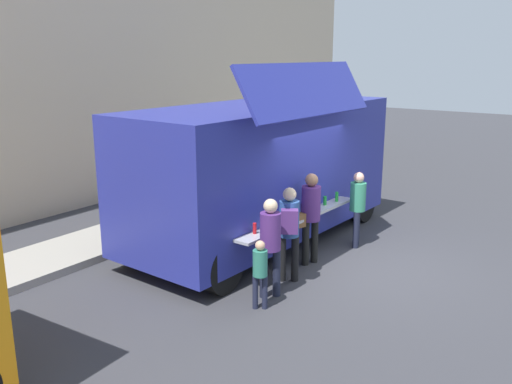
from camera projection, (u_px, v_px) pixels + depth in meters
The scene contains 9 objects.
ground_plane at pixel (361, 266), 10.41m from camera, with size 60.00×60.00×0.00m, color #38383D.
curb_strip at pixel (26, 267), 10.16m from camera, with size 28.00×1.60×0.15m, color #9E998E.
food_truck_main at pixel (264, 168), 11.46m from camera, with size 6.62×3.15×3.78m.
trash_bin at pixel (285, 171), 16.58m from camera, with size 0.60×0.60×0.93m, color #2B6636.
customer_front_ordering at pixel (310, 211), 10.26m from camera, with size 0.58×0.37×1.78m.
customer_mid_with_backpack at pixel (289, 225), 9.44m from camera, with size 0.55×0.49×1.71m.
customer_rear_waiting at pixel (270, 239), 8.86m from camera, with size 0.34×0.34×1.68m.
customer_extra_browsing at pixel (358, 203), 11.24m from camera, with size 0.32×0.32×1.59m.
child_near_queue at pixel (260, 268), 8.51m from camera, with size 0.23×0.23×1.14m.
Camera 1 is at (-9.09, -4.03, 3.95)m, focal length 38.23 mm.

